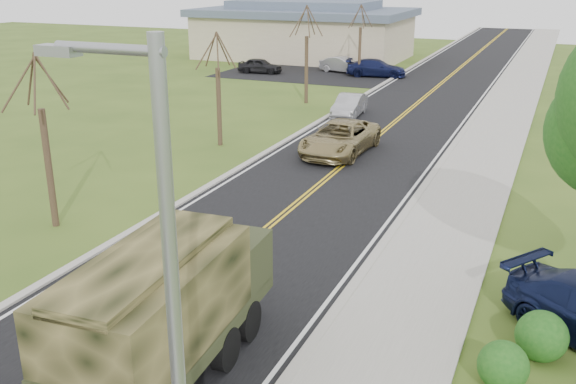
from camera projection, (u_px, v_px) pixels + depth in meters
The scene contains 16 objects.
road at pixel (427, 95), 46.17m from camera, with size 8.00×120.00×0.01m, color black.
curb_right at pixel (487, 99), 44.61m from camera, with size 0.30×120.00×0.12m, color #9E998E.
sidewalk_right at pixel (513, 101), 43.96m from camera, with size 3.20×120.00×0.10m, color #9E998E.
curb_left at pixel (371, 91), 47.70m from camera, with size 0.30×120.00×0.10m, color #9E998E.
street_light at pixel (168, 334), 7.74m from camera, with size 1.65×0.22×8.00m.
bare_tree_a at pixel (47, 154), 21.89m from camera, with size 1.93×2.26×6.08m.
bare_tree_b at pixel (219, 97), 32.35m from camera, with size 1.83×2.14×5.73m.
bare_tree_c at pixel (306, 62), 42.66m from camera, with size 2.04×2.39×6.42m.
bare_tree_d at pixel (360, 46), 53.15m from camera, with size 1.88×2.20×5.91m.
commercial_building at pixel (304, 31), 65.10m from camera, with size 25.50×21.50×5.65m.
military_truck at pixel (167, 304), 13.64m from camera, with size 2.67×6.66×3.26m.
suv_champagne at pixel (340, 138), 31.37m from camera, with size 2.62×5.69×1.58m, color #968554.
sedan_silver at pixel (349, 106), 39.38m from camera, with size 1.42×4.08×1.35m, color #A5A5A9.
lot_car_dark at pixel (260, 66), 55.82m from camera, with size 1.54×3.83×1.31m, color black.
lot_car_silver at pixel (343, 65), 56.17m from camera, with size 1.44×4.13×1.36m, color #A1A0A5.
lot_car_navy at pixel (376, 68), 54.01m from camera, with size 2.03×5.00×1.45m, color #0F153A.
Camera 1 is at (8.89, -6.13, 8.60)m, focal length 40.00 mm.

